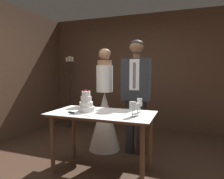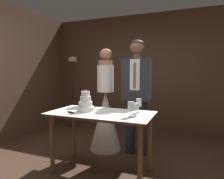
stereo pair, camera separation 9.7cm
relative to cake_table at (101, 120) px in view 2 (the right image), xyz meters
The scene contains 11 objects.
ground_plane 0.72m from the cake_table, 91.46° to the right, with size 40.00×40.00×0.00m, color #422D21.
wall_back 2.37m from the cake_table, 90.12° to the left, with size 4.61×0.12×2.65m, color #513828.
cake_table is the anchor object (origin of this frame).
tiered_cake 0.31m from the cake_table, behind, with size 0.22×0.22×0.29m.
cake_knife 0.37m from the cake_table, 146.09° to the right, with size 0.38×0.11×0.02m.
wine_glass_near 0.51m from the cake_table, 13.68° to the right, with size 0.08×0.08×0.18m.
wine_glass_middle 0.52m from the cake_table, ahead, with size 0.08×0.08×0.16m.
wine_glass_far 0.54m from the cake_table, 20.54° to the left, with size 0.07×0.07×0.19m.
bride 0.81m from the cake_table, 109.80° to the left, with size 0.54×0.54×1.72m.
groom 0.88m from the cake_table, 70.20° to the left, with size 0.44×0.25×1.84m.
candle_stand 2.44m from the cake_table, 131.53° to the left, with size 0.28×0.28×1.71m.
Camera 2 is at (1.10, -2.14, 1.34)m, focal length 32.00 mm.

